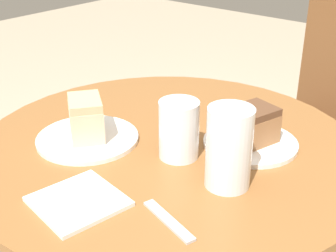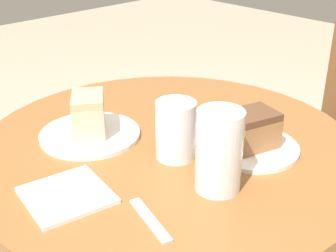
{
  "view_description": "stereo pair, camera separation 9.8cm",
  "coord_description": "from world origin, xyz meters",
  "px_view_note": "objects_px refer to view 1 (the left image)",
  "views": [
    {
      "loc": [
        0.56,
        -0.67,
        1.19
      ],
      "look_at": [
        0.0,
        0.0,
        0.76
      ],
      "focal_mm": 50.0,
      "sensor_mm": 36.0,
      "label": 1
    },
    {
      "loc": [
        0.63,
        -0.61,
        1.19
      ],
      "look_at": [
        0.0,
        0.0,
        0.76
      ],
      "focal_mm": 50.0,
      "sensor_mm": 36.0,
      "label": 2
    }
  ],
  "objects_px": {
    "chair": "(332,136)",
    "glass_lemonade": "(229,153)",
    "cake_slice_near": "(252,125)",
    "cake_slice_far": "(86,118)",
    "plate_far": "(88,138)",
    "plate_near": "(250,143)",
    "glass_water": "(179,133)"
  },
  "relations": [
    {
      "from": "chair",
      "to": "cake_slice_near",
      "type": "xyz_separation_m",
      "value": [
        0.05,
        -0.64,
        0.3
      ]
    },
    {
      "from": "cake_slice_far",
      "to": "glass_water",
      "type": "relative_size",
      "value": 0.98
    },
    {
      "from": "chair",
      "to": "glass_lemonade",
      "type": "bearing_deg",
      "value": -84.52
    },
    {
      "from": "glass_lemonade",
      "to": "chair",
      "type": "bearing_deg",
      "value": 96.5
    },
    {
      "from": "chair",
      "to": "cake_slice_near",
      "type": "height_order",
      "value": "chair"
    },
    {
      "from": "chair",
      "to": "glass_water",
      "type": "xyz_separation_m",
      "value": [
        -0.04,
        -0.77,
        0.3
      ]
    },
    {
      "from": "chair",
      "to": "plate_near",
      "type": "height_order",
      "value": "chair"
    },
    {
      "from": "plate_far",
      "to": "glass_water",
      "type": "xyz_separation_m",
      "value": [
        0.19,
        0.07,
        0.05
      ]
    },
    {
      "from": "chair",
      "to": "cake_slice_far",
      "type": "xyz_separation_m",
      "value": [
        -0.23,
        -0.85,
        0.3
      ]
    },
    {
      "from": "plate_near",
      "to": "plate_far",
      "type": "bearing_deg",
      "value": -143.69
    },
    {
      "from": "glass_lemonade",
      "to": "cake_slice_far",
      "type": "bearing_deg",
      "value": -171.55
    },
    {
      "from": "chair",
      "to": "cake_slice_near",
      "type": "bearing_deg",
      "value": -86.87
    },
    {
      "from": "cake_slice_far",
      "to": "glass_water",
      "type": "height_order",
      "value": "glass_water"
    },
    {
      "from": "cake_slice_far",
      "to": "glass_lemonade",
      "type": "relative_size",
      "value": 0.77
    },
    {
      "from": "cake_slice_far",
      "to": "glass_water",
      "type": "xyz_separation_m",
      "value": [
        0.19,
        0.07,
        -0.0
      ]
    },
    {
      "from": "cake_slice_near",
      "to": "glass_lemonade",
      "type": "relative_size",
      "value": 0.74
    },
    {
      "from": "plate_far",
      "to": "glass_lemonade",
      "type": "distance_m",
      "value": 0.33
    },
    {
      "from": "cake_slice_near",
      "to": "glass_water",
      "type": "bearing_deg",
      "value": -123.7
    },
    {
      "from": "plate_near",
      "to": "cake_slice_near",
      "type": "xyz_separation_m",
      "value": [
        0.0,
        -0.0,
        0.04
      ]
    },
    {
      "from": "plate_near",
      "to": "cake_slice_near",
      "type": "relative_size",
      "value": 1.78
    },
    {
      "from": "plate_near",
      "to": "glass_water",
      "type": "distance_m",
      "value": 0.17
    },
    {
      "from": "glass_water",
      "to": "chair",
      "type": "bearing_deg",
      "value": 86.94
    },
    {
      "from": "chair",
      "to": "plate_far",
      "type": "height_order",
      "value": "chair"
    },
    {
      "from": "plate_far",
      "to": "plate_near",
      "type": "bearing_deg",
      "value": 36.31
    },
    {
      "from": "plate_far",
      "to": "glass_lemonade",
      "type": "height_order",
      "value": "glass_lemonade"
    },
    {
      "from": "chair",
      "to": "plate_far",
      "type": "bearing_deg",
      "value": -106.38
    },
    {
      "from": "chair",
      "to": "cake_slice_far",
      "type": "bearing_deg",
      "value": -106.38
    },
    {
      "from": "cake_slice_near",
      "to": "glass_water",
      "type": "relative_size",
      "value": 0.94
    },
    {
      "from": "plate_far",
      "to": "cake_slice_far",
      "type": "height_order",
      "value": "cake_slice_far"
    },
    {
      "from": "plate_far",
      "to": "cake_slice_near",
      "type": "bearing_deg",
      "value": 36.31
    },
    {
      "from": "plate_far",
      "to": "cake_slice_far",
      "type": "relative_size",
      "value": 1.87
    },
    {
      "from": "cake_slice_near",
      "to": "cake_slice_far",
      "type": "height_order",
      "value": "cake_slice_far"
    }
  ]
}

